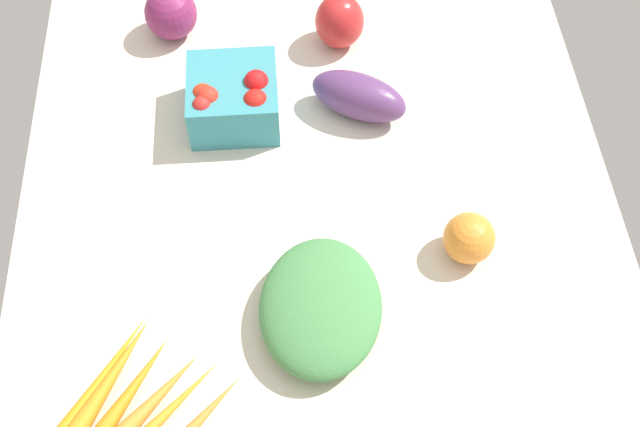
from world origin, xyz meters
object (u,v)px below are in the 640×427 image
heirloom_tomato_orange (469,238)px  eggplant (359,96)px  berry_basket (233,98)px  leafy_greens_clump (321,307)px  bell_pepper_red (340,21)px  red_onion_near_basket (171,13)px  carrot_bunch (138,407)px

heirloom_tomato_orange → eggplant: same height
berry_basket → leafy_greens_clump: berry_basket is taller
heirloom_tomato_orange → leafy_greens_clump: size_ratio=0.35×
bell_pepper_red → red_onion_near_basket: bearing=81.4°
heirloom_tomato_orange → bell_pepper_red: size_ratio=0.77×
berry_basket → carrot_bunch: (-40.99, 10.87, -2.52)cm
eggplant → leafy_greens_clump: bearing=103.9°
heirloom_tomato_orange → bell_pepper_red: bell_pepper_red is taller
bell_pepper_red → carrot_bunch: bell_pepper_red is taller
bell_pepper_red → carrot_bunch: (-54.21, 26.20, -2.73)cm
red_onion_near_basket → bell_pepper_red: (-3.63, -24.10, 0.27)cm
heirloom_tomato_orange → berry_basket: (23.50, 27.74, 0.72)cm
red_onion_near_basket → carrot_bunch: 57.92cm
heirloom_tomato_orange → eggplant: size_ratio=0.47×
berry_basket → leafy_greens_clump: 32.53cm
leafy_greens_clump → heirloom_tomato_orange: bearing=-67.4°
carrot_bunch → eggplant: bearing=-34.2°
red_onion_near_basket → eggplant: bearing=-123.7°
red_onion_near_basket → bell_pepper_red: size_ratio=0.93×
berry_basket → leafy_greens_clump: bearing=-163.1°
red_onion_near_basket → eggplant: (-17.05, -25.58, -0.70)cm
berry_basket → eggplant: (-0.21, -16.80, -0.76)cm
bell_pepper_red → eggplant: bell_pepper_red is taller
heirloom_tomato_orange → carrot_bunch: size_ratio=0.28×
bell_pepper_red → heirloom_tomato_orange: bearing=-161.3°
berry_basket → carrot_bunch: bearing=165.1°
bell_pepper_red → eggplant: (-13.43, -1.47, -0.97)cm
bell_pepper_red → carrot_bunch: 60.27cm
red_onion_near_basket → carrot_bunch: size_ratio=0.34×
red_onion_near_basket → carrot_bunch: bearing=177.9°
eggplant → red_onion_near_basket: bearing=-6.4°
leafy_greens_clump → eggplant: size_ratio=1.35×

